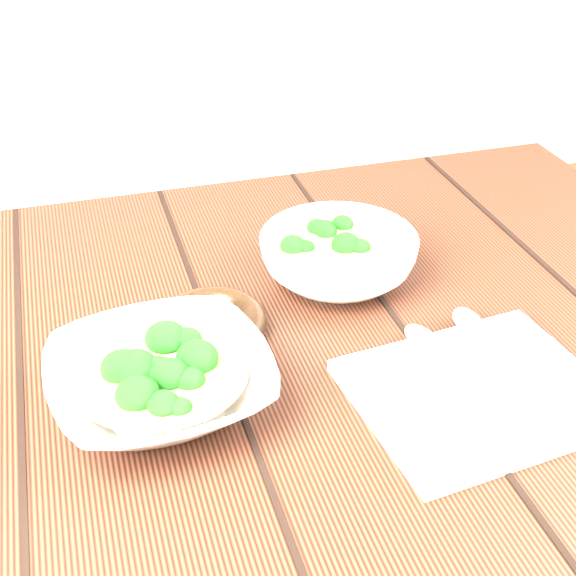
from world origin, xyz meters
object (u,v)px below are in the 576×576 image
Objects in this scene: soup_bowl_front at (161,381)px; soup_bowl_back at (338,257)px; trivet at (212,322)px; napkin at (479,393)px; table at (242,433)px.

soup_bowl_back is at bearing 34.77° from soup_bowl_front.
soup_bowl_back reaches higher than trivet.
soup_bowl_front is at bearing -145.23° from soup_bowl_back.
soup_bowl_front is 0.30m from napkin.
soup_bowl_back is at bearing 97.27° from napkin.
table is 5.28× the size of soup_bowl_front.
napkin is (0.06, -0.24, -0.02)m from soup_bowl_back.
table is 0.28m from napkin.
trivet reaches higher than napkin.
soup_bowl_front reaches higher than napkin.
soup_bowl_back is at bearing 34.01° from table.
trivet is 0.28m from napkin.
trivet is at bearing 54.72° from soup_bowl_front.
soup_bowl_back is 0.91× the size of napkin.
trivet is 0.51× the size of napkin.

